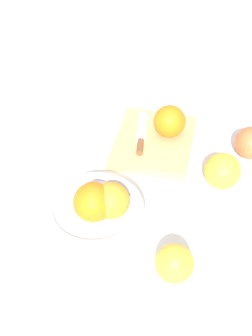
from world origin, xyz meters
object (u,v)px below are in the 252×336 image
Objects in this scene: apple_front_right_2 at (251,143)px; bowl at (96,211)px; apple_front_right at (223,171)px; orange_on_board at (170,121)px; cutting_board at (156,142)px; knife at (141,138)px; apple_front_left at (174,263)px.

bowl is at bearing 127.74° from apple_front_right_2.
apple_front_right_2 is at bearing -52.26° from bowl.
apple_front_right_2 is (0.10, -0.07, -0.00)m from apple_front_right.
orange_on_board is at bearing 41.76° from apple_front_right.
cutting_board is at bearing 87.15° from apple_front_right_2.
cutting_board is 0.06m from orange_on_board.
orange_on_board is at bearing -66.10° from knife.
bowl reaches higher than orange_on_board.
apple_front_right reaches higher than apple_front_right_2.
orange_on_board is 0.07m from knife.
cutting_board is at bearing 52.51° from apple_front_right.
apple_front_right_2 is (-0.00, -0.24, 0.01)m from knife.
bowl is 0.30m from orange_on_board.
cutting_board is 2.84× the size of apple_front_right_2.
cutting_board is at bearing -21.47° from bowl.
knife is 0.25m from apple_front_right_2.
orange_on_board is 0.47× the size of knife.
apple_front_right reaches higher than apple_front_left.
cutting_board is 2.75× the size of apple_front_right.
orange_on_board is at bearing 80.67° from apple_front_right_2.
knife is at bearing 60.07° from apple_front_right.
cutting_board is at bearing -77.32° from knife.
apple_front_left is (-0.34, -0.05, 0.02)m from cutting_board.
bowl reaches higher than apple_front_right.
apple_front_right is 1.03× the size of apple_front_right_2.
bowl is 0.25m from knife.
bowl is at bearing 57.84° from apple_front_left.
cutting_board is 0.04m from knife.
apple_front_left is (-0.34, -0.08, 0.01)m from knife.
cutting_board is (0.25, -0.10, -0.03)m from bowl.
cutting_board is 2.84× the size of orange_on_board.
apple_front_left is at bearing 158.51° from apple_front_right.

